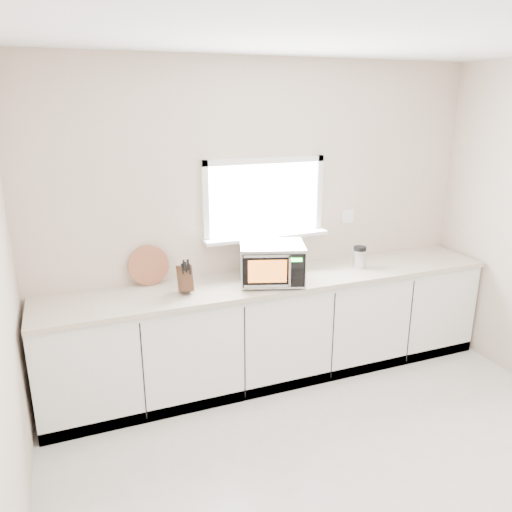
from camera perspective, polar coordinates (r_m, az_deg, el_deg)
ground at (r=3.45m, az=14.93°, el=-26.42°), size 4.00×4.00×0.00m
back_wall at (r=4.37m, az=0.85°, el=4.20°), size 4.00×0.17×2.70m
cabinets at (r=4.42m, az=2.26°, el=-8.39°), size 3.92×0.60×0.88m
countertop at (r=4.23m, az=2.39°, el=-2.82°), size 3.92×0.64×0.04m
microwave at (r=4.06m, az=1.84°, el=-0.79°), size 0.61×0.54×0.33m
knife_block at (r=3.92m, az=-8.12°, el=-2.47°), size 0.10×0.20×0.28m
cutting_board at (r=4.12m, az=-12.17°, el=-1.05°), size 0.33×0.08×0.33m
coffee_grinder at (r=4.55m, az=11.74°, el=-0.12°), size 0.12×0.12×0.20m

